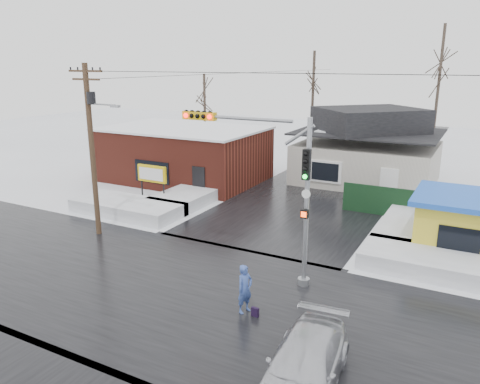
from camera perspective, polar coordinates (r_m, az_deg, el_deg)
The scene contains 20 objects.
ground at distance 19.45m, azimuth -6.87°, elevation -12.19°, with size 120.00×120.00×0.00m, color white.
road_ns at distance 19.45m, azimuth -6.87°, elevation -12.17°, with size 10.00×120.00×0.02m, color black.
road_ew at distance 19.45m, azimuth -6.87°, elevation -12.17°, with size 120.00×10.00×0.02m, color black.
snowbank_nw at distance 29.64m, azimuth -13.53°, elevation -1.82°, with size 7.00×3.00×0.80m, color white.
snowbank_ne at distance 22.74m, azimuth 23.46°, elevation -8.10°, with size 7.00×3.00×0.80m, color white.
snowbank_nside_w at distance 32.27m, azimuth -5.00°, elevation -0.02°, with size 3.00×8.00×0.80m, color white.
snowbank_nside_e at distance 27.57m, azimuth 20.30°, elevation -3.68°, with size 3.00×8.00×0.80m, color white.
traffic_signal at distance 19.14m, azimuth 3.80°, elevation 1.97°, with size 6.05×0.68×7.00m.
utility_pole at distance 25.40m, azimuth -17.58°, elevation 5.97°, with size 3.15×0.44×9.00m.
brick_building at distance 37.30m, azimuth -6.90°, elevation 4.69°, with size 12.20×8.20×4.12m.
marquee_sign at distance 31.07m, azimuth -10.68°, elevation 2.05°, with size 2.20×0.21×2.55m.
house at distance 37.45m, azimuth 15.29°, elevation 5.14°, with size 10.40×8.40×5.76m.
kiosk at distance 25.17m, azimuth 25.48°, elevation -3.49°, with size 4.60×4.60×2.88m.
fence at distance 29.38m, azimuth 20.00°, elevation -1.47°, with size 8.00×0.12×1.80m, color black.
tree_far_left at distance 42.42m, azimuth 8.96°, elevation 13.90°, with size 3.00×3.00×10.00m.
tree_far_mid at distance 42.21m, azimuth 23.38°, elevation 15.02°, with size 3.00×3.00×12.00m.
tree_far_west at distance 45.06m, azimuth -4.36°, elevation 12.10°, with size 3.00×3.00×8.00m.
pedestrian at distance 17.62m, azimuth 0.60°, elevation -11.78°, with size 0.68×0.45×1.86m, color #38529E.
car at distance 14.26m, azimuth 7.84°, elevation -20.27°, with size 1.98×4.86×1.41m, color silver.
shopping_bag at distance 17.68m, azimuth 1.85°, elevation -14.47°, with size 0.28×0.12×0.35m, color black.
Camera 1 is at (10.04, -14.02, 9.01)m, focal length 35.00 mm.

